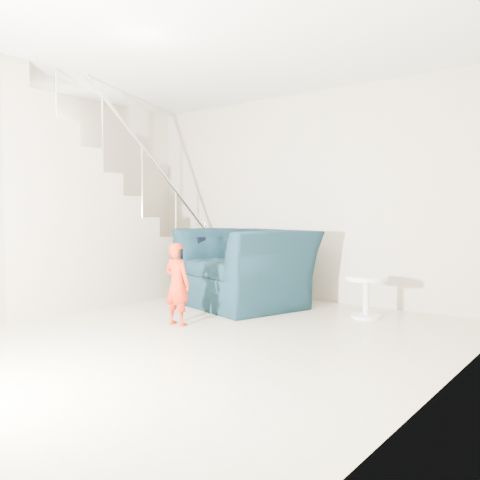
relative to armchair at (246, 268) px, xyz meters
The scene contains 12 objects.
floor 1.96m from the armchair, 81.49° to the right, with size 5.50×5.50×0.00m, color tan.
ceiling 2.93m from the armchair, 81.49° to the right, with size 5.50×5.50×0.00m, color silver.
back_wall 1.27m from the armchair, 72.09° to the left, with size 5.00×5.00×0.00m, color #B8AF96.
left_wall 3.04m from the armchair, 139.73° to the right, with size 5.50×5.50×0.00m, color #B8AF96.
right_wall 3.47m from the armchair, 34.06° to the right, with size 5.50×5.50×0.00m, color #B8AF96.
armchair is the anchor object (origin of this frame).
toddler 1.30m from the armchair, 85.67° to the right, with size 0.31×0.20×0.84m, color #A70511.
side_table 1.50m from the armchair, ahead, with size 0.46×0.46×0.46m.
staircase 2.22m from the armchair, 142.28° to the right, with size 1.02×3.03×3.62m.
cushion 0.40m from the armchair, 83.86° to the left, with size 0.39×0.11×0.37m, color black.
throw 0.60m from the armchair, behind, with size 0.04×0.43×0.49m, color black.
phone 1.38m from the armchair, 81.62° to the right, with size 0.02×0.05×0.10m, color black.
Camera 1 is at (3.44, -3.07, 1.13)m, focal length 38.00 mm.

